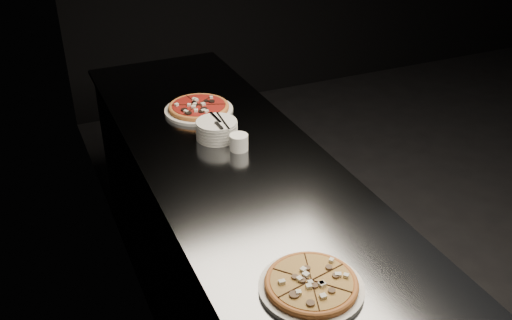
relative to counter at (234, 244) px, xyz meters
name	(u,v)px	position (x,y,z in m)	size (l,w,h in m)	color
wall_left	(130,56)	(-0.37, 0.00, 0.94)	(0.02, 5.00, 2.80)	black
counter	(234,244)	(0.00, 0.00, 0.00)	(0.74, 2.44, 0.92)	#5B5D62
pizza_mushroom	(311,285)	(-0.09, -0.83, 0.48)	(0.32, 0.32, 0.04)	white
pizza_tomato	(199,108)	(0.02, 0.45, 0.48)	(0.37, 0.37, 0.04)	white
plate_stack	(217,130)	(0.00, 0.17, 0.50)	(0.18, 0.18, 0.08)	white
cutlery	(219,122)	(0.01, 0.16, 0.54)	(0.07, 0.19, 0.01)	#AEB1B5
ramekin	(239,142)	(0.05, 0.03, 0.50)	(0.08, 0.08, 0.07)	white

